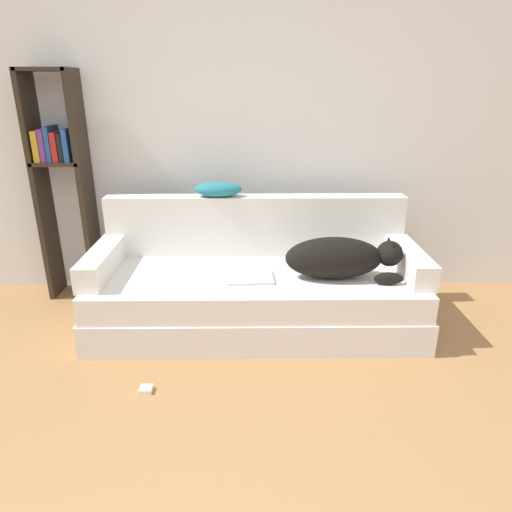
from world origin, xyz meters
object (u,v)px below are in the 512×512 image
object	(u,v)px
power_adapter	(146,389)
bookshelf	(61,174)
couch	(256,299)
laptop	(250,277)
dog	(341,258)
throw_pillow	(218,189)

from	to	relation	value
power_adapter	bookshelf	bearing A→B (deg)	122.61
couch	laptop	distance (m)	0.24
dog	laptop	xyz separation A→B (m)	(-0.58, -0.01, -0.13)
laptop	throw_pillow	distance (m)	0.70
throw_pillow	power_adapter	bearing A→B (deg)	-107.56
couch	power_adapter	size ratio (longest dim) A/B	32.93
laptop	bookshelf	world-z (taller)	bookshelf
dog	bookshelf	bearing A→B (deg)	162.05
couch	laptop	bearing A→B (deg)	-109.16
laptop	bookshelf	size ratio (longest dim) A/B	0.19
bookshelf	power_adapter	xyz separation A→B (m)	(0.81, -1.27, -0.94)
throw_pillow	power_adapter	distance (m)	1.43
dog	bookshelf	world-z (taller)	bookshelf
laptop	power_adapter	bearing A→B (deg)	-135.51
laptop	bookshelf	xyz separation A→B (m)	(-1.38, 0.64, 0.55)
couch	dog	xyz separation A→B (m)	(0.54, -0.10, 0.34)
bookshelf	throw_pillow	bearing A→B (deg)	-8.75
dog	throw_pillow	xyz separation A→B (m)	(-0.80, 0.45, 0.34)
throw_pillow	bookshelf	bearing A→B (deg)	171.25
laptop	power_adapter	xyz separation A→B (m)	(-0.57, -0.62, -0.39)
laptop	dog	bearing A→B (deg)	-2.36
throw_pillow	bookshelf	distance (m)	1.17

